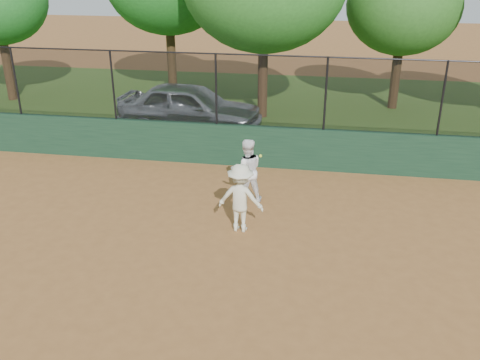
% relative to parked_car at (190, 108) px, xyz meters
% --- Properties ---
extents(ground, '(80.00, 80.00, 0.00)m').
position_rel_parked_car_xyz_m(ground, '(2.00, -8.76, -0.83)').
color(ground, '#915B2E').
rests_on(ground, ground).
extents(back_wall, '(26.00, 0.20, 1.20)m').
position_rel_parked_car_xyz_m(back_wall, '(2.00, -2.76, -0.23)').
color(back_wall, '#1C3E27').
rests_on(back_wall, ground).
extents(grass_strip, '(36.00, 12.00, 0.01)m').
position_rel_parked_car_xyz_m(grass_strip, '(2.00, 3.24, -0.83)').
color(grass_strip, '#2B4916').
rests_on(grass_strip, ground).
extents(parked_car, '(5.02, 2.34, 1.66)m').
position_rel_parked_car_xyz_m(parked_car, '(0.00, 0.00, 0.00)').
color(parked_car, '#9FA3A8').
rests_on(parked_car, ground).
extents(player_second, '(0.93, 0.82, 1.61)m').
position_rel_parked_car_xyz_m(player_second, '(2.71, -5.07, -0.03)').
color(player_second, white).
rests_on(player_second, ground).
extents(player_main, '(1.06, 0.68, 1.94)m').
position_rel_parked_car_xyz_m(player_main, '(2.81, -6.58, -0.05)').
color(player_main, beige).
rests_on(player_main, ground).
extents(fence_assembly, '(26.00, 0.06, 2.00)m').
position_rel_parked_car_xyz_m(fence_assembly, '(1.97, -2.76, 1.40)').
color(fence_assembly, black).
rests_on(fence_assembly, back_wall).
extents(tree_3, '(4.16, 3.78, 5.64)m').
position_rel_parked_car_xyz_m(tree_3, '(7.09, 4.15, 3.00)').
color(tree_3, '#3E2814').
rests_on(tree_3, ground).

